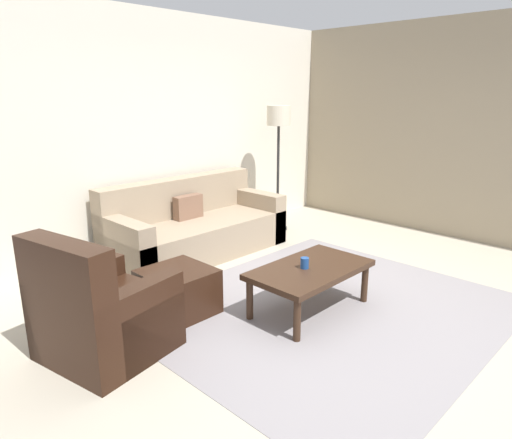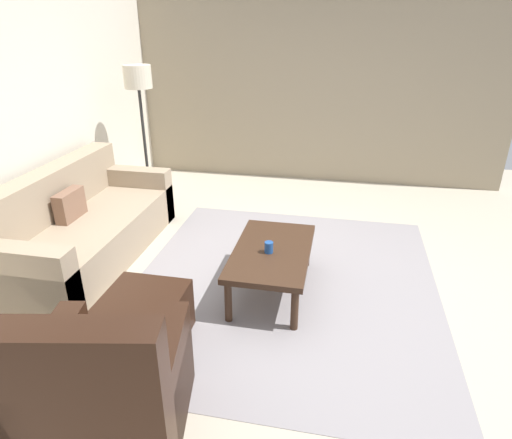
# 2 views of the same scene
# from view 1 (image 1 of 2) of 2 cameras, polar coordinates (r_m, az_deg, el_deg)

# --- Properties ---
(ground_plane) EXTENTS (8.00, 8.00, 0.00)m
(ground_plane) POSITION_cam_1_polar(r_m,az_deg,el_deg) (4.25, 8.70, -10.92)
(ground_plane) COLOR #B2A893
(rear_partition) EXTENTS (6.00, 0.12, 2.80)m
(rear_partition) POSITION_cam_1_polar(r_m,az_deg,el_deg) (5.72, -12.64, 10.38)
(rear_partition) COLOR silver
(rear_partition) RESTS_ON ground_plane
(stone_feature_panel) EXTENTS (0.12, 5.20, 2.80)m
(stone_feature_panel) POSITION_cam_1_polar(r_m,az_deg,el_deg) (6.52, 25.10, 9.90)
(stone_feature_panel) COLOR gray
(stone_feature_panel) RESTS_ON ground_plane
(area_rug) EXTENTS (3.07, 2.69, 0.01)m
(area_rug) POSITION_cam_1_polar(r_m,az_deg,el_deg) (4.25, 8.70, -10.87)
(area_rug) COLOR gray
(area_rug) RESTS_ON ground_plane
(couch_main) EXTENTS (2.15, 0.94, 0.88)m
(couch_main) POSITION_cam_1_polar(r_m,az_deg,el_deg) (5.59, -7.96, -1.08)
(couch_main) COLOR gray
(couch_main) RESTS_ON ground_plane
(armchair_leather) EXTENTS (0.94, 0.94, 0.95)m
(armchair_leather) POSITION_cam_1_polar(r_m,az_deg,el_deg) (3.57, -18.99, -11.53)
(armchair_leather) COLOR black
(armchair_leather) RESTS_ON ground_plane
(ottoman) EXTENTS (0.56, 0.56, 0.40)m
(ottoman) POSITION_cam_1_polar(r_m,az_deg,el_deg) (4.11, -9.69, -8.83)
(ottoman) COLOR black
(ottoman) RESTS_ON ground_plane
(coffee_table) EXTENTS (1.10, 0.64, 0.41)m
(coffee_table) POSITION_cam_1_polar(r_m,az_deg,el_deg) (4.07, 6.75, -6.54)
(coffee_table) COLOR #382316
(coffee_table) RESTS_ON ground_plane
(cup) EXTENTS (0.07, 0.07, 0.10)m
(cup) POSITION_cam_1_polar(r_m,az_deg,el_deg) (4.00, 6.07, -5.40)
(cup) COLOR #1E478C
(cup) RESTS_ON coffee_table
(lamp_standing) EXTENTS (0.32, 0.32, 1.71)m
(lamp_standing) POSITION_cam_1_polar(r_m,az_deg,el_deg) (6.28, 2.82, 11.23)
(lamp_standing) COLOR black
(lamp_standing) RESTS_ON ground_plane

